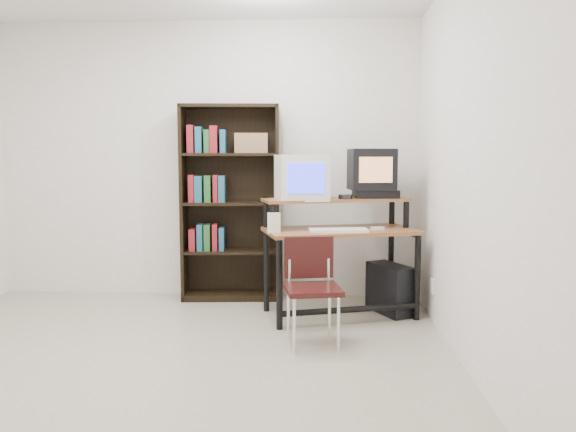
# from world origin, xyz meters

# --- Properties ---
(floor) EXTENTS (4.00, 4.00, 0.01)m
(floor) POSITION_xyz_m (0.00, 0.00, -0.01)
(floor) COLOR #BDB39D
(floor) RESTS_ON ground
(back_wall) EXTENTS (4.00, 0.01, 2.60)m
(back_wall) POSITION_xyz_m (0.00, 2.00, 1.30)
(back_wall) COLOR white
(back_wall) RESTS_ON floor
(right_wall) EXTENTS (0.01, 4.00, 2.60)m
(right_wall) POSITION_xyz_m (2.00, 0.00, 1.30)
(right_wall) COLOR white
(right_wall) RESTS_ON floor
(computer_desk) EXTENTS (1.36, 0.94, 0.98)m
(computer_desk) POSITION_xyz_m (1.24, 1.33, 0.69)
(computer_desk) COLOR #985C31
(computer_desk) RESTS_ON floor
(crt_monitor) EXTENTS (0.48, 0.48, 0.38)m
(crt_monitor) POSITION_xyz_m (0.92, 1.36, 1.16)
(crt_monitor) COLOR white
(crt_monitor) RESTS_ON computer_desk
(vcr) EXTENTS (0.40, 0.31, 0.08)m
(vcr) POSITION_xyz_m (1.56, 1.52, 1.01)
(vcr) COLOR black
(vcr) RESTS_ON computer_desk
(crt_tv) EXTENTS (0.41, 0.41, 0.35)m
(crt_tv) POSITION_xyz_m (1.52, 1.55, 1.23)
(crt_tv) COLOR black
(crt_tv) RESTS_ON vcr
(cd_spindle) EXTENTS (0.14, 0.14, 0.05)m
(cd_spindle) POSITION_xyz_m (1.29, 1.38, 0.99)
(cd_spindle) COLOR #26262B
(cd_spindle) RESTS_ON computer_desk
(keyboard) EXTENTS (0.49, 0.26, 0.03)m
(keyboard) POSITION_xyz_m (1.23, 1.17, 0.74)
(keyboard) COLOR white
(keyboard) RESTS_ON computer_desk
(mousepad) EXTENTS (0.28, 0.26, 0.01)m
(mousepad) POSITION_xyz_m (1.57, 1.28, 0.72)
(mousepad) COLOR black
(mousepad) RESTS_ON computer_desk
(mouse) EXTENTS (0.11, 0.09, 0.03)m
(mouse) POSITION_xyz_m (1.56, 1.29, 0.74)
(mouse) COLOR white
(mouse) RESTS_ON mousepad
(desk_speaker) EXTENTS (0.11, 0.10, 0.17)m
(desk_speaker) POSITION_xyz_m (0.71, 1.09, 0.80)
(desk_speaker) COLOR white
(desk_speaker) RESTS_ON computer_desk
(pc_tower) EXTENTS (0.39, 0.49, 0.42)m
(pc_tower) POSITION_xyz_m (1.68, 1.41, 0.21)
(pc_tower) COLOR black
(pc_tower) RESTS_ON floor
(school_chair) EXTENTS (0.44, 0.44, 0.76)m
(school_chair) POSITION_xyz_m (1.02, 0.60, 0.46)
(school_chair) COLOR black
(school_chair) RESTS_ON floor
(bookshelf) EXTENTS (0.92, 0.37, 1.81)m
(bookshelf) POSITION_xyz_m (0.24, 1.86, 0.93)
(bookshelf) COLOR black
(bookshelf) RESTS_ON floor
(wall_outlet) EXTENTS (0.02, 0.08, 0.12)m
(wall_outlet) POSITION_xyz_m (1.99, 1.15, 0.30)
(wall_outlet) COLOR beige
(wall_outlet) RESTS_ON right_wall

